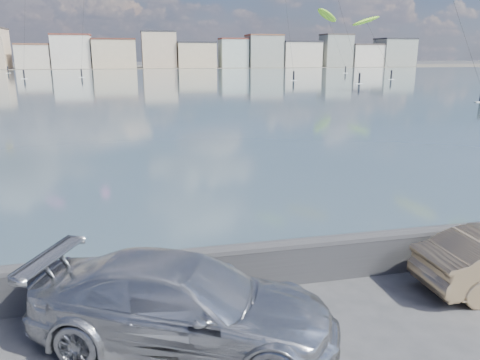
{
  "coord_description": "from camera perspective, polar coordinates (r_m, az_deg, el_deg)",
  "views": [
    {
      "loc": [
        -1.52,
        -6.74,
        5.17
      ],
      "look_at": [
        1.0,
        4.0,
        2.2
      ],
      "focal_mm": 35.0,
      "sensor_mm": 36.0,
      "label": 1
    }
  ],
  "objects": [
    {
      "name": "bay_water",
      "position": [
        98.39,
        -12.58,
        11.7
      ],
      "size": [
        500.0,
        177.0,
        0.0
      ],
      "primitive_type": "cube",
      "color": "#3F5D65",
      "rests_on": "ground"
    },
    {
      "name": "car_silver",
      "position": [
        8.79,
        -6.84,
        -14.77
      ],
      "size": [
        6.04,
        4.41,
        1.63
      ],
      "primitive_type": "imported",
      "rotation": [
        0.0,
        0.0,
        1.14
      ],
      "color": "#B7B9BE",
      "rests_on": "ground"
    },
    {
      "name": "kitesurfer_7",
      "position": [
        151.96,
        10.59,
        19.06
      ],
      "size": [
        9.31,
        17.04,
        19.14
      ],
      "color": "#8CD826",
      "rests_on": "ground"
    },
    {
      "name": "far_shore_strip",
      "position": [
        206.81,
        -13.16,
        13.25
      ],
      "size": [
        500.0,
        60.0,
        0.0
      ],
      "primitive_type": "cube",
      "color": "#4C473D",
      "rests_on": "ground"
    },
    {
      "name": "kitesurfer_4",
      "position": [
        118.38,
        15.14,
        18.15
      ],
      "size": [
        9.31,
        16.35,
        14.59
      ],
      "color": "#8CD826",
      "rests_on": "ground"
    },
    {
      "name": "seawall",
      "position": [
        10.61,
        -3.72,
        -10.6
      ],
      "size": [
        400.0,
        0.36,
        1.08
      ],
      "color": "#28282B",
      "rests_on": "ground"
    },
    {
      "name": "far_buildings",
      "position": [
        192.77,
        -12.82,
        14.96
      ],
      "size": [
        240.79,
        13.26,
        14.6
      ],
      "color": "#9EA8B7",
      "rests_on": "ground"
    }
  ]
}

